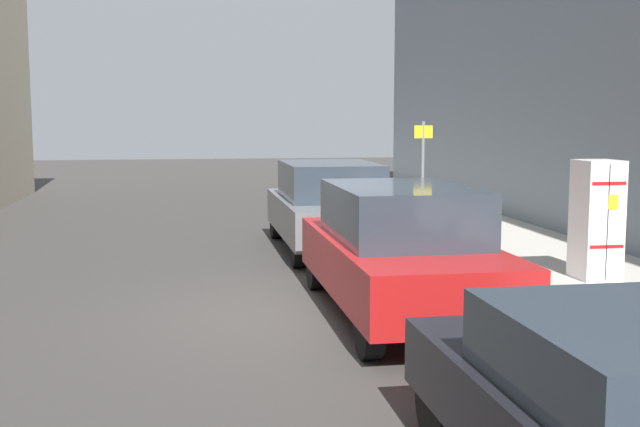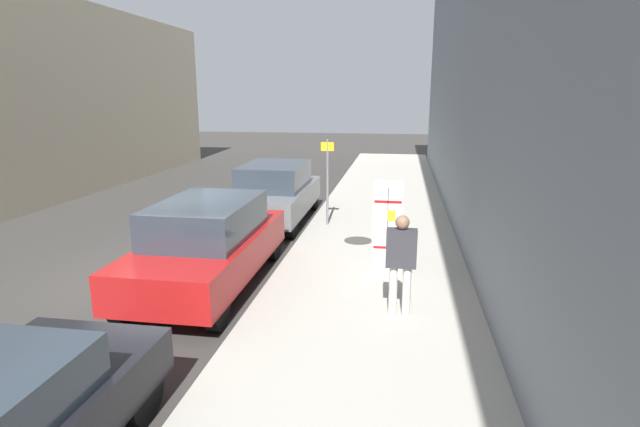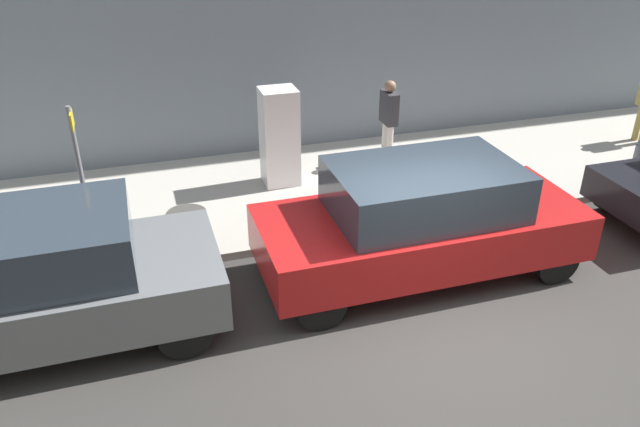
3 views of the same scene
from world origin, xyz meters
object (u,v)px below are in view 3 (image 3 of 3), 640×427
pedestrian_walking_far (389,116)px  street_sign_post (82,176)px  parked_suv_gray (31,281)px  parked_suv_red (421,220)px  fire_hydrant (639,157)px  discarded_refrigerator (280,137)px

pedestrian_walking_far → street_sign_post: bearing=-19.2°
parked_suv_gray → parked_suv_red: (-0.00, 5.30, 0.00)m
street_sign_post → parked_suv_gray: size_ratio=0.52×
street_sign_post → fire_hydrant: 10.15m
street_sign_post → fire_hydrant: bearing=89.8°
discarded_refrigerator → pedestrian_walking_far: discarded_refrigerator is taller
discarded_refrigerator → street_sign_post: street_sign_post is taller
pedestrian_walking_far → discarded_refrigerator: bearing=-32.1°
fire_hydrant → parked_suv_gray: bearing=-81.3°
discarded_refrigerator → parked_suv_red: 3.69m
parked_suv_gray → street_sign_post: bearing=158.7°
parked_suv_red → discarded_refrigerator: bearing=-159.9°
street_sign_post → pedestrian_walking_far: bearing=109.9°
parked_suv_gray → pedestrian_walking_far: bearing=120.5°
discarded_refrigerator → fire_hydrant: size_ratio=2.37×
fire_hydrant → pedestrian_walking_far: pedestrian_walking_far is taller
pedestrian_walking_far → parked_suv_gray: pedestrian_walking_far is taller
parked_suv_gray → parked_suv_red: same height
fire_hydrant → parked_suv_red: size_ratio=0.16×
parked_suv_gray → parked_suv_red: size_ratio=0.97×
fire_hydrant → pedestrian_walking_far: (-2.09, -4.41, 0.60)m
street_sign_post → fire_hydrant: street_sign_post is taller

